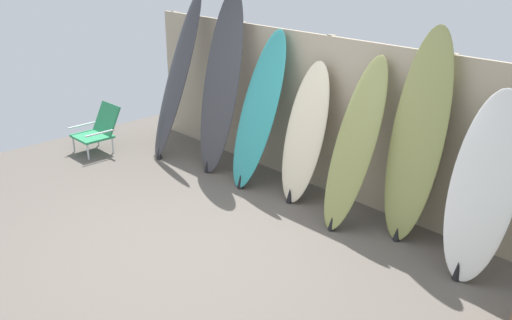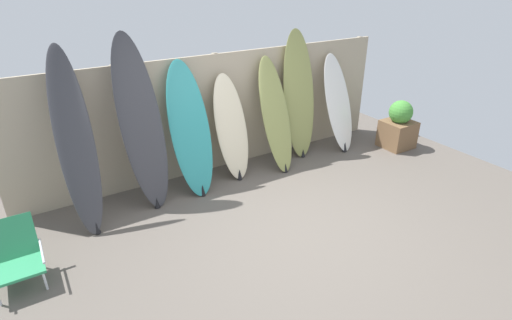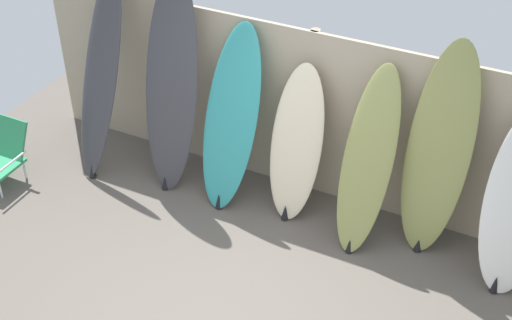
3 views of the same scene
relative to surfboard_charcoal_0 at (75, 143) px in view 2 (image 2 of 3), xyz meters
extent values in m
plane|color=#5B544C|center=(2.12, -1.49, -1.07)|extent=(7.68, 7.68, 0.00)
cube|color=tan|center=(2.12, 0.51, -0.17)|extent=(6.08, 0.04, 1.80)
cylinder|color=gray|center=(-0.76, 0.55, -0.17)|extent=(0.10, 0.10, 1.80)
cylinder|color=gray|center=(0.68, 0.55, -0.17)|extent=(0.10, 0.10, 1.80)
cylinder|color=gray|center=(2.12, 0.55, -0.17)|extent=(0.10, 0.10, 1.80)
cylinder|color=gray|center=(3.56, 0.55, -0.17)|extent=(0.10, 0.10, 1.80)
cylinder|color=gray|center=(5.00, 0.55, -0.17)|extent=(0.10, 0.10, 1.80)
ellipsoid|color=#38383D|center=(0.00, 0.00, 0.01)|extent=(0.49, 0.90, 2.17)
cone|color=black|center=(0.00, -0.36, -0.99)|extent=(0.08, 0.08, 0.15)
ellipsoid|color=#38383D|center=(0.81, 0.08, 0.05)|extent=(0.63, 0.69, 2.25)
cone|color=black|center=(0.81, -0.19, -0.99)|extent=(0.08, 0.08, 0.15)
ellipsoid|color=teal|center=(1.47, 0.08, -0.16)|extent=(0.60, 0.74, 1.82)
cone|color=black|center=(1.47, -0.22, -0.98)|extent=(0.08, 0.08, 0.17)
ellipsoid|color=beige|center=(2.14, 0.15, -0.29)|extent=(0.54, 0.56, 1.56)
cone|color=black|center=(2.14, -0.08, -0.98)|extent=(0.08, 0.08, 0.16)
ellipsoid|color=olive|center=(2.88, 0.07, -0.21)|extent=(0.48, 0.74, 1.72)
cone|color=black|center=(2.88, -0.24, -0.99)|extent=(0.08, 0.08, 0.14)
ellipsoid|color=olive|center=(3.46, 0.25, -0.04)|extent=(0.60, 0.47, 2.07)
cone|color=black|center=(3.46, 0.06, -1.00)|extent=(0.08, 0.08, 0.13)
ellipsoid|color=white|center=(4.21, 0.11, -0.26)|extent=(0.65, 0.69, 1.63)
cone|color=black|center=(4.21, -0.15, -0.98)|extent=(0.08, 0.08, 0.17)
cylinder|color=silver|center=(-0.64, -1.07, -0.96)|extent=(0.02, 0.02, 0.22)
cylinder|color=silver|center=(-0.64, -0.69, -0.96)|extent=(0.02, 0.02, 0.22)
cube|color=#2D8C59|center=(-0.84, -0.88, -0.84)|extent=(0.48, 0.44, 0.03)
cube|color=#2D8C59|center=(-0.84, -0.64, -0.64)|extent=(0.46, 0.23, 0.42)
cylinder|color=silver|center=(-0.60, -0.88, -0.73)|extent=(0.02, 0.44, 0.02)
cube|color=brown|center=(5.16, -0.46, -0.83)|extent=(0.52, 0.50, 0.48)
sphere|color=#448D38|center=(5.16, -0.46, -0.42)|extent=(0.41, 0.41, 0.41)
camera|label=1|loc=(6.09, -4.35, 1.73)|focal=40.00mm
camera|label=2|loc=(-0.44, -4.76, 1.86)|focal=28.00mm
camera|label=3|loc=(4.26, -5.05, 3.63)|focal=50.00mm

